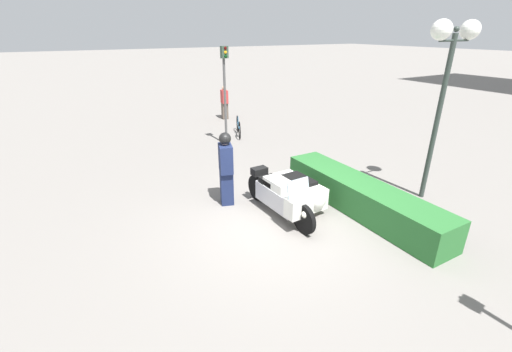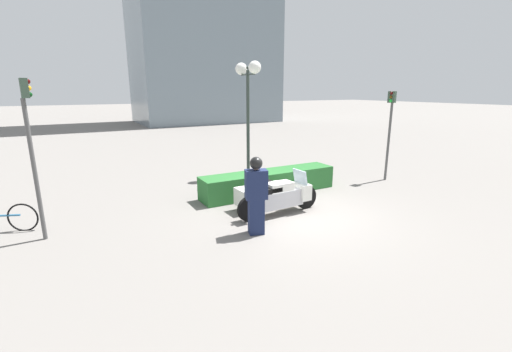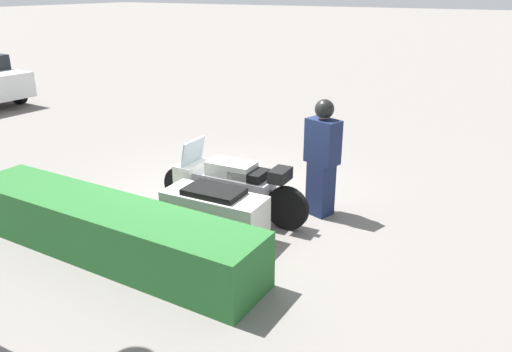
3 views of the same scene
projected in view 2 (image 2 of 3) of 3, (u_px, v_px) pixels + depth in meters
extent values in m
plane|color=slate|center=(299.00, 216.00, 9.17)|extent=(160.00, 160.00, 0.00)
cylinder|color=black|center=(306.00, 197.00, 9.70)|extent=(0.67, 0.13, 0.67)
cylinder|color=black|center=(249.00, 209.00, 8.75)|extent=(0.67, 0.13, 0.67)
cylinder|color=black|center=(260.00, 200.00, 9.73)|extent=(0.52, 0.12, 0.52)
cube|color=#B7B7BC|center=(279.00, 198.00, 9.20)|extent=(1.34, 0.48, 0.45)
cube|color=silver|center=(279.00, 187.00, 9.12)|extent=(0.74, 0.43, 0.24)
cube|color=black|center=(270.00, 189.00, 8.97)|extent=(0.55, 0.43, 0.12)
cube|color=silver|center=(301.00, 191.00, 9.55)|extent=(0.35, 0.58, 0.44)
cube|color=silver|center=(300.00, 177.00, 9.42)|extent=(0.14, 0.55, 0.40)
sphere|color=white|center=(308.00, 192.00, 9.69)|extent=(0.18, 0.18, 0.18)
cube|color=silver|center=(262.00, 194.00, 9.72)|extent=(1.51, 0.67, 0.50)
sphere|color=silver|center=(280.00, 190.00, 10.03)|extent=(0.47, 0.48, 0.48)
cube|color=black|center=(262.00, 185.00, 9.65)|extent=(0.84, 0.55, 0.09)
cube|color=black|center=(253.00, 190.00, 8.69)|extent=(0.26, 0.39, 0.18)
cube|color=#192347|center=(256.00, 216.00, 8.00)|extent=(0.43, 0.40, 0.86)
cube|color=#192347|center=(256.00, 184.00, 7.81)|extent=(0.57, 0.44, 0.68)
sphere|color=tan|center=(256.00, 165.00, 7.70)|extent=(0.23, 0.23, 0.23)
sphere|color=black|center=(256.00, 163.00, 7.69)|extent=(0.29, 0.29, 0.29)
cube|color=#28662D|center=(269.00, 182.00, 11.15)|extent=(4.60, 0.91, 0.73)
cylinder|color=#2D3833|center=(248.00, 126.00, 12.55)|extent=(0.12, 0.12, 3.97)
cylinder|color=#2D3833|center=(248.00, 74.00, 12.10)|extent=(0.05, 1.03, 0.05)
sphere|color=white|center=(241.00, 69.00, 12.48)|extent=(0.43, 0.43, 0.43)
sphere|color=white|center=(255.00, 67.00, 11.61)|extent=(0.43, 0.43, 0.43)
sphere|color=#2D3833|center=(248.00, 68.00, 12.04)|extent=(0.12, 0.12, 0.12)
cylinder|color=#4C4C4C|center=(388.00, 142.00, 12.56)|extent=(0.09, 0.09, 2.85)
cube|color=#334738|center=(392.00, 97.00, 12.13)|extent=(0.20, 0.29, 0.40)
sphere|color=#410707|center=(391.00, 93.00, 12.05)|extent=(0.11, 0.11, 0.11)
sphere|color=#462D06|center=(391.00, 97.00, 12.08)|extent=(0.11, 0.11, 0.11)
sphere|color=green|center=(391.00, 101.00, 12.11)|extent=(0.11, 0.11, 0.11)
cylinder|color=#4C4C4C|center=(35.00, 172.00, 7.40)|extent=(0.09, 0.09, 3.13)
cube|color=#334738|center=(24.00, 88.00, 7.00)|extent=(0.18, 0.28, 0.40)
sphere|color=#410707|center=(27.00, 82.00, 7.01)|extent=(0.11, 0.11, 0.11)
sphere|color=orange|center=(28.00, 88.00, 7.04)|extent=(0.11, 0.11, 0.11)
sphere|color=#07350F|center=(29.00, 95.00, 7.08)|extent=(0.11, 0.11, 0.11)
torus|color=black|center=(23.00, 218.00, 8.17)|extent=(0.67, 0.31, 0.71)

